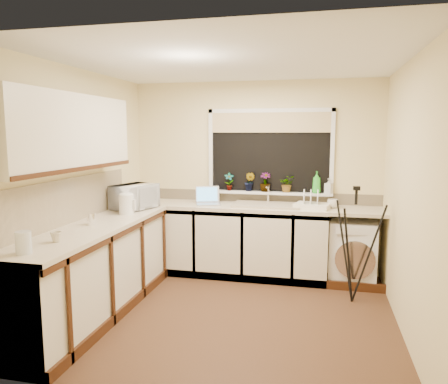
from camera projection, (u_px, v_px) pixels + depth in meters
floor at (230, 313)px, 4.28m from camera, size 3.20×3.20×0.00m
ceiling at (231, 61)px, 3.94m from camera, size 3.20×3.20×0.00m
wall_back at (254, 177)px, 5.56m from camera, size 3.20×0.00×3.20m
wall_front at (180, 225)px, 2.66m from camera, size 3.20×0.00×3.20m
wall_left at (81, 188)px, 4.46m from camera, size 0.00×3.00×3.00m
wall_right at (408, 198)px, 3.76m from camera, size 0.00×3.00×3.00m
base_cabinet_back at (225, 241)px, 5.45m from camera, size 2.55×0.60×0.86m
base_cabinet_left at (95, 272)px, 4.22m from camera, size 0.54×2.40×0.86m
worktop_back at (250, 207)px, 5.32m from camera, size 3.20×0.60×0.04m
worktop_left at (93, 228)px, 4.16m from camera, size 0.60×2.40×0.04m
upper_cabinet at (67, 132)px, 3.92m from camera, size 0.28×1.90×0.70m
splashback_left at (66, 202)px, 4.19m from camera, size 0.02×2.40×0.45m
splashback_back at (254, 196)px, 5.58m from camera, size 3.20×0.02×0.14m
window_glass at (270, 152)px, 5.46m from camera, size 1.50×0.02×1.00m
window_blind at (270, 122)px, 5.38m from camera, size 1.50×0.02×0.25m
windowsill at (269, 193)px, 5.47m from camera, size 1.60×0.14×0.03m
sink at (266, 205)px, 5.27m from camera, size 0.82×0.46×0.03m
faucet at (268, 194)px, 5.43m from camera, size 0.03×0.03×0.24m
washing_machine at (353, 252)px, 5.12m from camera, size 0.58×0.57×0.76m
laptop at (208, 199)px, 5.41m from camera, size 0.38×0.37×0.22m
kettle at (126, 205)px, 4.73m from camera, size 0.16×0.16×0.21m
dish_rack at (312, 206)px, 5.10m from camera, size 0.45×0.37×0.06m
tripod at (354, 245)px, 4.50m from camera, size 0.68×0.68×1.25m
glass_jug at (23, 243)px, 3.18m from camera, size 0.12×0.12×0.17m
steel_jar at (91, 219)px, 4.19m from camera, size 0.08×0.08×0.12m
microwave at (135, 197)px, 5.06m from camera, size 0.49×0.60×0.29m
plant_a at (229, 182)px, 5.55m from camera, size 0.14×0.11×0.23m
plant_b at (250, 182)px, 5.50m from camera, size 0.16×0.15×0.24m
plant_c at (265, 182)px, 5.44m from camera, size 0.16×0.16×0.24m
plant_d at (287, 184)px, 5.39m from camera, size 0.22×0.20×0.21m
soap_bottle_green at (317, 182)px, 5.31m from camera, size 0.12×0.12×0.27m
soap_bottle_clear at (329, 186)px, 5.28m from camera, size 0.11×0.11×0.19m
cup_back at (333, 204)px, 5.12m from camera, size 0.14×0.14×0.11m
cup_left at (56, 237)px, 3.53m from camera, size 0.12×0.12×0.08m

